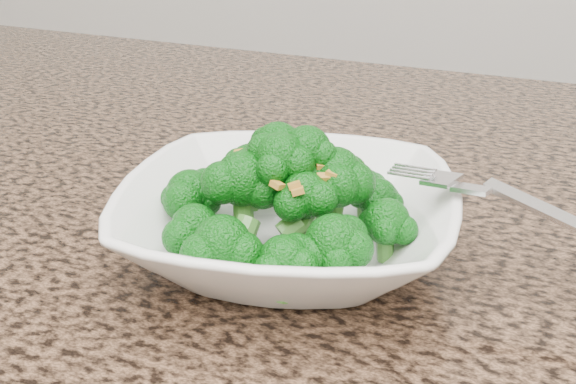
% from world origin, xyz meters
% --- Properties ---
extents(granite_counter, '(1.64, 1.04, 0.03)m').
position_xyz_m(granite_counter, '(0.00, 0.30, 0.89)').
color(granite_counter, brown).
rests_on(granite_counter, cabinet).
extents(bowl, '(0.28, 0.28, 0.06)m').
position_xyz_m(bowl, '(0.01, 0.25, 0.93)').
color(bowl, white).
rests_on(bowl, granite_counter).
extents(broccoli_pile, '(0.20, 0.20, 0.06)m').
position_xyz_m(broccoli_pile, '(0.01, 0.25, 0.99)').
color(broccoli_pile, '#0A600D').
rests_on(broccoli_pile, bowl).
extents(garlic_topping, '(0.12, 0.12, 0.01)m').
position_xyz_m(garlic_topping, '(0.01, 0.25, 1.02)').
color(garlic_topping, '#BA872D').
rests_on(garlic_topping, broccoli_pile).
extents(fork, '(0.20, 0.07, 0.01)m').
position_xyz_m(fork, '(0.12, 0.28, 0.96)').
color(fork, silver).
rests_on(fork, bowl).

